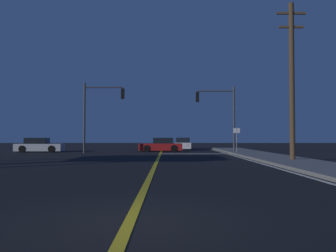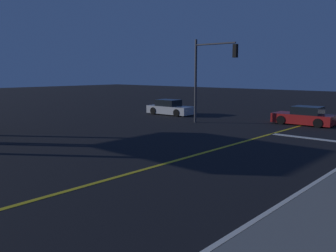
{
  "view_description": "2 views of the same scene",
  "coord_description": "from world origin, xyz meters",
  "px_view_note": "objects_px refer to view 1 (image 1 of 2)",
  "views": [
    {
      "loc": [
        0.64,
        -6.14,
        1.42
      ],
      "look_at": [
        0.56,
        19.48,
        2.2
      ],
      "focal_mm": 38.71,
      "sensor_mm": 36.0,
      "label": 1
    },
    {
      "loc": [
        9.75,
        3.84,
        3.75
      ],
      "look_at": [
        -0.13,
        14.94,
        1.54
      ],
      "focal_mm": 38.43,
      "sensor_mm": 36.0,
      "label": 2
    }
  ],
  "objects_px": {
    "street_sign_corner": "(238,136)",
    "traffic_signal_far_left": "(99,107)",
    "car_parked_curb_silver": "(40,146)",
    "car_following_oncoming_white": "(184,144)",
    "traffic_signal_near_right": "(222,109)",
    "utility_pole_right": "(293,79)",
    "car_far_approaching_red": "(162,145)"
  },
  "relations": [
    {
      "from": "car_parked_curb_silver",
      "to": "traffic_signal_far_left",
      "type": "height_order",
      "value": "traffic_signal_far_left"
    },
    {
      "from": "car_parked_curb_silver",
      "to": "street_sign_corner",
      "type": "xyz_separation_m",
      "value": [
        17.89,
        -4.05,
        0.91
      ]
    },
    {
      "from": "car_following_oncoming_white",
      "to": "traffic_signal_far_left",
      "type": "relative_size",
      "value": 0.73
    },
    {
      "from": "car_parked_curb_silver",
      "to": "car_following_oncoming_white",
      "type": "xyz_separation_m",
      "value": [
        13.88,
        7.81,
        0.0
      ]
    },
    {
      "from": "car_following_oncoming_white",
      "to": "utility_pole_right",
      "type": "height_order",
      "value": "utility_pole_right"
    },
    {
      "from": "car_parked_curb_silver",
      "to": "utility_pole_right",
      "type": "xyz_separation_m",
      "value": [
        19.29,
        -13.48,
        4.19
      ]
    },
    {
      "from": "car_parked_curb_silver",
      "to": "traffic_signal_near_right",
      "type": "xyz_separation_m",
      "value": [
        16.97,
        -1.25,
        3.4
      ]
    },
    {
      "from": "car_following_oncoming_white",
      "to": "traffic_signal_near_right",
      "type": "distance_m",
      "value": 10.15
    },
    {
      "from": "car_parked_curb_silver",
      "to": "traffic_signal_far_left",
      "type": "relative_size",
      "value": 0.71
    },
    {
      "from": "traffic_signal_far_left",
      "to": "street_sign_corner",
      "type": "height_order",
      "value": "traffic_signal_far_left"
    },
    {
      "from": "street_sign_corner",
      "to": "traffic_signal_far_left",
      "type": "bearing_deg",
      "value": 173.24
    },
    {
      "from": "traffic_signal_far_left",
      "to": "street_sign_corner",
      "type": "bearing_deg",
      "value": -6.76
    },
    {
      "from": "car_following_oncoming_white",
      "to": "traffic_signal_near_right",
      "type": "xyz_separation_m",
      "value": [
        3.09,
        -9.05,
        3.4
      ]
    },
    {
      "from": "car_far_approaching_red",
      "to": "traffic_signal_far_left",
      "type": "relative_size",
      "value": 0.7
    },
    {
      "from": "traffic_signal_far_left",
      "to": "street_sign_corner",
      "type": "xyz_separation_m",
      "value": [
        11.81,
        -1.4,
        -2.58
      ]
    },
    {
      "from": "utility_pole_right",
      "to": "street_sign_corner",
      "type": "height_order",
      "value": "utility_pole_right"
    },
    {
      "from": "utility_pole_right",
      "to": "traffic_signal_near_right",
      "type": "bearing_deg",
      "value": 100.72
    },
    {
      "from": "car_parked_curb_silver",
      "to": "street_sign_corner",
      "type": "relative_size",
      "value": 1.99
    },
    {
      "from": "car_far_approaching_red",
      "to": "traffic_signal_far_left",
      "type": "bearing_deg",
      "value": 127.53
    },
    {
      "from": "traffic_signal_near_right",
      "to": "utility_pole_right",
      "type": "distance_m",
      "value": 12.48
    },
    {
      "from": "car_following_oncoming_white",
      "to": "traffic_signal_far_left",
      "type": "height_order",
      "value": "traffic_signal_far_left"
    },
    {
      "from": "car_far_approaching_red",
      "to": "car_following_oncoming_white",
      "type": "distance_m",
      "value": 6.53
    },
    {
      "from": "car_far_approaching_red",
      "to": "car_parked_curb_silver",
      "type": "relative_size",
      "value": 0.98
    },
    {
      "from": "traffic_signal_far_left",
      "to": "traffic_signal_near_right",
      "type": "bearing_deg",
      "value": 7.32
    },
    {
      "from": "traffic_signal_near_right",
      "to": "traffic_signal_far_left",
      "type": "height_order",
      "value": "traffic_signal_far_left"
    },
    {
      "from": "street_sign_corner",
      "to": "traffic_signal_near_right",
      "type": "bearing_deg",
      "value": 108.14
    },
    {
      "from": "car_parked_curb_silver",
      "to": "car_following_oncoming_white",
      "type": "relative_size",
      "value": 0.98
    },
    {
      "from": "utility_pole_right",
      "to": "street_sign_corner",
      "type": "bearing_deg",
      "value": 98.44
    },
    {
      "from": "traffic_signal_near_right",
      "to": "street_sign_corner",
      "type": "distance_m",
      "value": 3.86
    },
    {
      "from": "car_following_oncoming_white",
      "to": "traffic_signal_far_left",
      "type": "bearing_deg",
      "value": -125.31
    },
    {
      "from": "utility_pole_right",
      "to": "car_parked_curb_silver",
      "type": "bearing_deg",
      "value": 145.05
    },
    {
      "from": "traffic_signal_near_right",
      "to": "utility_pole_right",
      "type": "bearing_deg",
      "value": 100.72
    }
  ]
}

